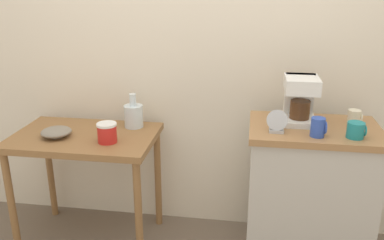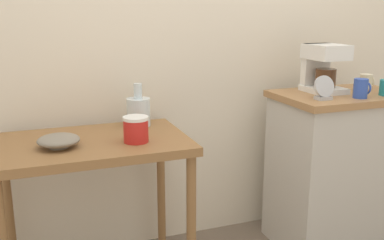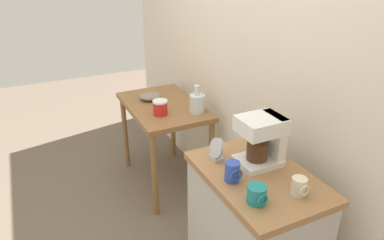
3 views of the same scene
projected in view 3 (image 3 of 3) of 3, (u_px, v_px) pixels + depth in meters
The scene contains 11 objects.
ground_plane at pixel (191, 224), 2.70m from camera, with size 8.00×8.00×0.00m, color #6B5B4C.
back_wall at pixel (262, 37), 2.20m from camera, with size 4.40×0.10×2.80m, color beige.
wooden_table at pixel (164, 115), 2.96m from camera, with size 0.86×0.56×0.75m.
bowl_stoneware at pixel (150, 96), 3.00m from camera, with size 0.18×0.18×0.06m.
glass_carafe_vase at pixel (197, 103), 2.74m from camera, with size 0.12×0.12×0.22m.
canister_enamel at pixel (160, 108), 2.71m from camera, with size 0.11×0.11×0.12m.
coffee_maker at pixel (263, 138), 1.79m from camera, with size 0.18×0.22×0.26m.
mug_dark_teal at pixel (257, 195), 1.54m from camera, with size 0.09×0.09×0.08m.
mug_small_cream at pixel (299, 187), 1.59m from camera, with size 0.08×0.07×0.08m.
mug_blue at pixel (232, 172), 1.68m from camera, with size 0.08×0.07×0.10m.
table_clock at pixel (216, 150), 1.86m from camera, with size 0.11×0.05×0.12m.
Camera 3 is at (1.91, -0.91, 1.86)m, focal length 33.28 mm.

